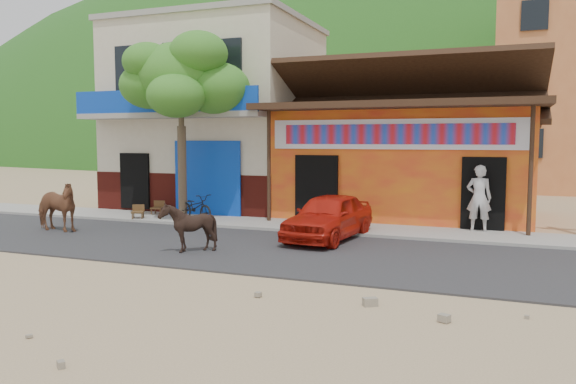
% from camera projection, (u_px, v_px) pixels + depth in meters
% --- Properties ---
extents(ground, '(120.00, 120.00, 0.00)m').
position_uv_depth(ground, '(226.00, 274.00, 11.28)').
color(ground, '#9E825B').
rests_on(ground, ground).
extents(road, '(60.00, 5.00, 0.04)m').
position_uv_depth(road, '(274.00, 250.00, 13.59)').
color(road, '#28282B').
rests_on(road, ground).
extents(sidewalk, '(60.00, 2.00, 0.12)m').
position_uv_depth(sidewalk, '(319.00, 227.00, 16.84)').
color(sidewalk, gray).
rests_on(sidewalk, ground).
extents(dance_club, '(8.00, 6.00, 3.60)m').
position_uv_depth(dance_club, '(409.00, 165.00, 19.66)').
color(dance_club, orange).
rests_on(dance_club, ground).
extents(cafe_building, '(7.00, 6.00, 7.00)m').
position_uv_depth(cafe_building, '(219.00, 119.00, 22.21)').
color(cafe_building, beige).
rests_on(cafe_building, ground).
extents(hillside, '(100.00, 40.00, 24.00)m').
position_uv_depth(hillside, '(468.00, 69.00, 75.10)').
color(hillside, '#194C14').
rests_on(hillside, ground).
extents(tree, '(3.00, 3.00, 6.00)m').
position_uv_depth(tree, '(181.00, 126.00, 18.02)').
color(tree, '#2D721E').
rests_on(tree, sidewalk).
extents(cow_tan, '(1.78, 0.93, 1.45)m').
position_uv_depth(cow_tan, '(55.00, 206.00, 16.19)').
color(cow_tan, brown).
rests_on(cow_tan, road).
extents(cow_dark, '(1.10, 0.98, 1.19)m').
position_uv_depth(cow_dark, '(188.00, 227.00, 13.23)').
color(cow_dark, black).
rests_on(cow_dark, road).
extents(red_car, '(1.85, 3.75, 1.23)m').
position_uv_depth(red_car, '(329.00, 216.00, 14.92)').
color(red_car, red).
rests_on(red_car, road).
extents(scooter, '(1.71, 1.17, 0.85)m').
position_uv_depth(scooter, '(196.00, 207.00, 17.83)').
color(scooter, black).
rests_on(scooter, sidewalk).
extents(pedestrian, '(0.69, 0.47, 1.87)m').
position_uv_depth(pedestrian, '(479.00, 198.00, 15.77)').
color(pedestrian, silver).
rests_on(pedestrian, sidewalk).
extents(cafe_chair_left, '(0.47, 0.47, 0.86)m').
position_uv_depth(cafe_chair_left, '(157.00, 202.00, 19.35)').
color(cafe_chair_left, '#53351B').
rests_on(cafe_chair_left, sidewalk).
extents(cafe_chair_right, '(0.52, 0.52, 0.82)m').
position_uv_depth(cafe_chair_right, '(138.00, 206.00, 18.31)').
color(cafe_chair_right, '#52391B').
rests_on(cafe_chair_right, sidewalk).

